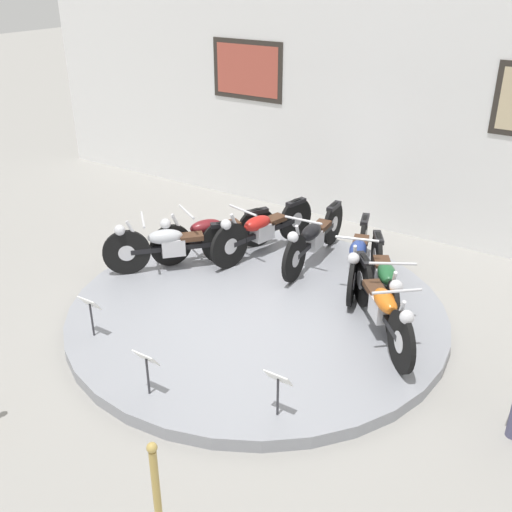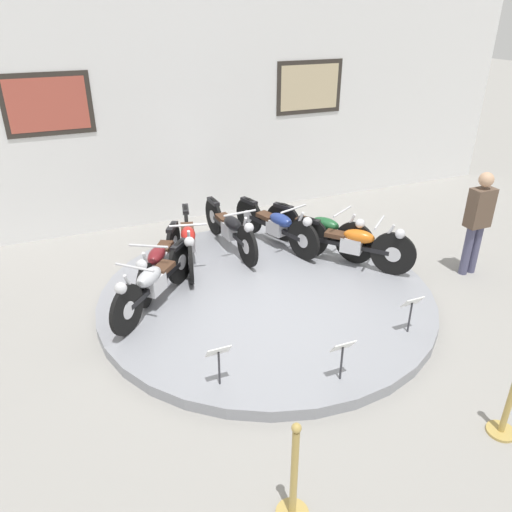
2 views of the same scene
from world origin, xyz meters
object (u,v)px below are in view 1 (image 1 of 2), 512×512
Objects in this scene: motorcycle_green at (385,278)px; info_placard_front_centre at (147,363)px; stanchion_post_right_of_entry at (159,512)px; motorcycle_maroon at (212,232)px; motorcycle_black at (314,237)px; motorcycle_blue at (358,254)px; motorcycle_silver at (173,243)px; motorcycle_orange at (381,305)px; info_placard_front_left at (90,308)px; info_placard_front_right at (278,384)px; motorcycle_red at (262,229)px.

motorcycle_green is 3.14m from info_placard_front_centre.
motorcycle_maroon is at bearing 121.63° from stanchion_post_right_of_entry.
stanchion_post_right_of_entry is (2.47, -4.01, -0.18)m from motorcycle_maroon.
motorcycle_black is 0.77m from motorcycle_blue.
motorcycle_silver is 2.70m from info_placard_front_centre.
motorcycle_orange is (2.84, -0.62, 0.03)m from motorcycle_maroon.
info_placard_front_left is 2.48m from info_placard_front_right.
motorcycle_green is 0.66m from motorcycle_orange.
info_placard_front_centre is (0.75, -3.31, -0.03)m from motorcycle_red.
motorcycle_maroon is 0.73m from motorcycle_red.
motorcycle_orange reaches higher than motorcycle_green.
motorcycle_maroon is (0.21, 0.62, -0.01)m from motorcycle_silver.
motorcycle_green is (2.84, 0.63, 0.01)m from motorcycle_silver.
motorcycle_black is at bearing 67.78° from info_placard_front_left.
info_placard_front_right is (2.48, 0.00, 0.00)m from info_placard_front_left.
motorcycle_green is at bearing 65.27° from info_placard_front_centre.
motorcycle_black is 1.97m from motorcycle_orange.
info_placard_front_centre is at bearing -114.73° from motorcycle_green.
motorcycle_black is (1.32, 0.62, 0.02)m from motorcycle_maroon.
stanchion_post_right_of_entry is at bearing -66.87° from motorcycle_red.
motorcycle_red is at bearing 54.33° from motorcycle_silver.
motorcycle_maroon is at bearing 136.59° from info_placard_front_right.
stanchion_post_right_of_entry reaches higher than motorcycle_maroon.
motorcycle_red is 1.51m from motorcycle_blue.
motorcycle_red is 2.12m from motorcycle_green.
stanchion_post_right_of_entry is (1.15, -4.64, -0.19)m from motorcycle_black.
motorcycle_silver is 0.84× the size of motorcycle_green.
motorcycle_blue is 0.72m from motorcycle_green.
info_placard_front_right is (-0.07, -2.42, -0.03)m from motorcycle_green.
motorcycle_orange is 1.82m from info_placard_front_right.
stanchion_post_right_of_entry is at bearing -93.02° from info_placard_front_right.
info_placard_front_left is 1.00× the size of info_placard_front_centre.
motorcycle_green is 2.42m from info_placard_front_right.
motorcycle_black reaches higher than motorcycle_silver.
motorcycle_red reaches higher than info_placard_front_left.
motorcycle_black is 1.45m from motorcycle_green.
info_placard_front_centre is at bearing -160.86° from info_placard_front_right.
stanchion_post_right_of_entry is at bearing -51.61° from motorcycle_silver.
motorcycle_green is (0.56, -0.45, 0.01)m from motorcycle_blue.
motorcycle_green is 3.47× the size of info_placard_front_centre.
motorcycle_blue is at bearing 95.10° from stanchion_post_right_of_entry.
motorcycle_orange reaches higher than motorcycle_red.
info_placard_front_right is at bearing -99.10° from motorcycle_orange.
motorcycle_silver is 2.91m from motorcycle_green.
motorcycle_green is (1.31, -0.62, 0.01)m from motorcycle_black.
stanchion_post_right_of_entry is (-0.37, -3.39, -0.20)m from motorcycle_orange.
info_placard_front_left and info_placard_front_centre have the same top height.
motorcycle_red is at bearing 39.24° from motorcycle_maroon.
motorcycle_red is 3.50m from info_placard_front_right.
info_placard_front_right is (2.56, -2.42, -0.01)m from motorcycle_maroon.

